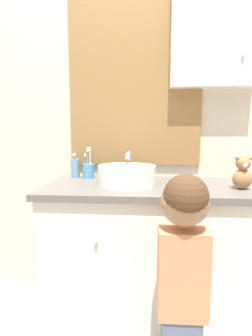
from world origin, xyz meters
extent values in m
cube|color=beige|center=(0.00, 0.63, 1.25)|extent=(3.20, 0.06, 2.50)
cube|color=olive|center=(-0.11, 0.59, 1.39)|extent=(0.85, 0.02, 1.04)
cube|color=#B2C1CC|center=(-0.11, 0.58, 1.39)|extent=(0.79, 0.01, 0.98)
cube|color=silver|center=(0.37, 0.55, 1.69)|extent=(0.52, 0.10, 0.68)
sphere|color=silver|center=(0.52, 0.49, 1.52)|extent=(0.02, 0.02, 0.02)
cube|color=silver|center=(0.00, 0.31, 0.38)|extent=(1.15, 0.54, 0.75)
cube|color=#605B56|center=(0.00, 0.31, 0.77)|extent=(1.19, 0.58, 0.03)
sphere|color=silver|center=(-0.27, 0.03, 0.57)|extent=(0.02, 0.02, 0.02)
sphere|color=silver|center=(0.27, 0.03, 0.57)|extent=(0.02, 0.02, 0.02)
cylinder|color=white|center=(-0.14, 0.29, 0.84)|extent=(0.32, 0.32, 0.11)
cylinder|color=silver|center=(-0.14, 0.29, 0.90)|extent=(0.26, 0.26, 0.01)
cylinder|color=silver|center=(-0.14, 0.48, 0.87)|extent=(0.02, 0.02, 0.17)
cylinder|color=silver|center=(-0.14, 0.41, 0.96)|extent=(0.02, 0.14, 0.02)
cylinder|color=silver|center=(-0.14, 0.34, 0.94)|extent=(0.02, 0.02, 0.02)
sphere|color=white|center=(-0.05, 0.48, 0.83)|extent=(0.06, 0.06, 0.06)
cylinder|color=#4C93C6|center=(-0.40, 0.49, 0.84)|extent=(0.07, 0.07, 0.09)
cylinder|color=white|center=(-0.39, 0.49, 0.89)|extent=(0.01, 0.01, 0.19)
cube|color=white|center=(-0.39, 0.49, 0.98)|extent=(0.01, 0.02, 0.02)
cylinder|color=#D6423D|center=(-0.40, 0.51, 0.89)|extent=(0.01, 0.01, 0.18)
cube|color=white|center=(-0.40, 0.51, 0.98)|extent=(0.01, 0.02, 0.02)
cylinder|color=#3884DB|center=(-0.42, 0.49, 0.88)|extent=(0.01, 0.01, 0.15)
cube|color=white|center=(-0.42, 0.49, 0.94)|extent=(0.01, 0.02, 0.02)
cylinder|color=#47B26B|center=(-0.40, 0.48, 0.89)|extent=(0.01, 0.01, 0.18)
cube|color=white|center=(-0.40, 0.48, 0.97)|extent=(0.01, 0.02, 0.02)
cylinder|color=#6B93B2|center=(-0.49, 0.51, 0.85)|extent=(0.05, 0.05, 0.12)
cylinder|color=silver|center=(-0.49, 0.51, 0.92)|extent=(0.02, 0.02, 0.02)
cube|color=silver|center=(-0.49, 0.50, 0.94)|extent=(0.02, 0.03, 0.02)
cube|color=tan|center=(0.12, -0.15, 0.52)|extent=(0.20, 0.11, 0.36)
sphere|color=#997051|center=(0.12, -0.15, 0.82)|extent=(0.19, 0.19, 0.19)
sphere|color=#4C331E|center=(0.12, -0.17, 0.84)|extent=(0.17, 0.17, 0.17)
cylinder|color=tan|center=(0.19, 0.04, 0.64)|extent=(0.05, 0.27, 0.04)
cylinder|color=#3884DB|center=(0.18, 0.17, 0.68)|extent=(0.01, 0.05, 0.12)
ellipsoid|color=#9E7047|center=(0.46, 0.23, 0.84)|extent=(0.10, 0.08, 0.11)
sphere|color=#9E7047|center=(0.46, 0.23, 0.92)|extent=(0.07, 0.07, 0.07)
sphere|color=#9E7047|center=(0.44, 0.23, 0.95)|extent=(0.03, 0.03, 0.03)
sphere|color=#9E7047|center=(0.49, 0.23, 0.95)|extent=(0.03, 0.03, 0.03)
sphere|color=silver|center=(0.46, 0.20, 0.92)|extent=(0.03, 0.03, 0.03)
camera|label=1|loc=(-0.03, -1.14, 1.08)|focal=28.00mm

